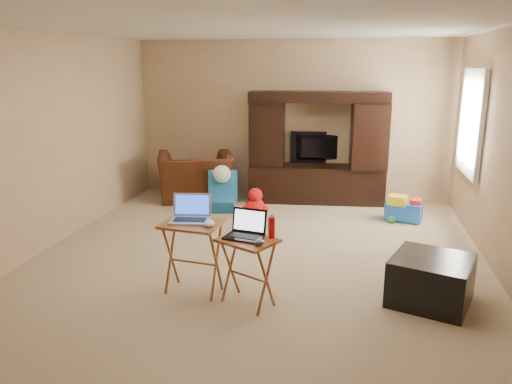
% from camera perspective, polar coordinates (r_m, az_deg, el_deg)
% --- Properties ---
extents(floor, '(5.50, 5.50, 0.00)m').
position_cam_1_polar(floor, '(5.75, 0.39, -7.25)').
color(floor, tan).
rests_on(floor, ground).
extents(ceiling, '(5.50, 5.50, 0.00)m').
position_cam_1_polar(ceiling, '(5.35, 0.44, 18.47)').
color(ceiling, silver).
rests_on(ceiling, ground).
extents(wall_back, '(5.00, 0.00, 5.00)m').
position_cam_1_polar(wall_back, '(8.10, 4.07, 8.22)').
color(wall_back, tan).
rests_on(wall_back, ground).
extents(wall_front, '(5.00, 0.00, 5.00)m').
position_cam_1_polar(wall_front, '(2.82, -10.05, -3.83)').
color(wall_front, tan).
rests_on(wall_front, ground).
extents(wall_left, '(0.00, 5.50, 5.50)m').
position_cam_1_polar(wall_left, '(6.36, -22.41, 5.46)').
color(wall_left, tan).
rests_on(wall_left, ground).
extents(wall_right, '(0.00, 5.50, 5.50)m').
position_cam_1_polar(wall_right, '(5.53, 26.85, 3.78)').
color(wall_right, tan).
rests_on(wall_right, ground).
extents(window_pane, '(0.00, 1.20, 1.20)m').
position_cam_1_polar(window_pane, '(6.99, 23.54, 7.31)').
color(window_pane, white).
rests_on(window_pane, ground).
extents(window_frame, '(0.06, 1.14, 1.34)m').
position_cam_1_polar(window_frame, '(6.99, 23.38, 7.33)').
color(window_frame, white).
rests_on(window_frame, ground).
extents(entertainment_center, '(2.14, 0.71, 1.72)m').
position_cam_1_polar(entertainment_center, '(7.83, 6.98, 5.04)').
color(entertainment_center, black).
rests_on(entertainment_center, floor).
extents(television, '(0.88, 0.24, 0.50)m').
position_cam_1_polar(television, '(8.03, 7.08, 5.02)').
color(television, black).
rests_on(television, entertainment_center).
extents(recliner, '(1.41, 1.32, 0.74)m').
position_cam_1_polar(recliner, '(8.06, -6.94, 1.77)').
color(recliner, '#46230F').
rests_on(recliner, floor).
extents(child_rocker, '(0.52, 0.57, 0.58)m').
position_cam_1_polar(child_rocker, '(7.43, -4.16, 0.12)').
color(child_rocker, '#175983').
rests_on(child_rocker, floor).
extents(plush_toy, '(0.39, 0.33, 0.44)m').
position_cam_1_polar(plush_toy, '(7.05, -0.08, -1.24)').
color(plush_toy, red).
rests_on(plush_toy, floor).
extents(push_toy, '(0.57, 0.47, 0.37)m').
position_cam_1_polar(push_toy, '(7.20, 16.52, -1.79)').
color(push_toy, blue).
rests_on(push_toy, floor).
extents(ottoman, '(0.86, 0.86, 0.43)m').
position_cam_1_polar(ottoman, '(4.88, 19.37, -9.49)').
color(ottoman, black).
rests_on(ottoman, floor).
extents(tray_table_left, '(0.59, 0.50, 0.69)m').
position_cam_1_polar(tray_table_left, '(4.79, -7.20, -7.46)').
color(tray_table_left, '#A96129').
rests_on(tray_table_left, floor).
extents(tray_table_right, '(0.60, 0.56, 0.62)m').
position_cam_1_polar(tray_table_right, '(4.54, -0.95, -9.12)').
color(tray_table_right, brown).
rests_on(tray_table_right, floor).
extents(laptop_left, '(0.40, 0.34, 0.24)m').
position_cam_1_polar(laptop_left, '(4.67, -7.61, -1.97)').
color(laptop_left, '#A4A4A9').
rests_on(laptop_left, tray_table_left).
extents(laptop_right, '(0.37, 0.33, 0.24)m').
position_cam_1_polar(laptop_right, '(4.41, -1.43, -3.82)').
color(laptop_right, black).
rests_on(laptop_right, tray_table_right).
extents(mouse_left, '(0.12, 0.16, 0.06)m').
position_cam_1_polar(mouse_left, '(4.55, -5.34, -3.59)').
color(mouse_left, white).
rests_on(mouse_left, tray_table_left).
extents(mouse_right, '(0.11, 0.14, 0.05)m').
position_cam_1_polar(mouse_right, '(4.28, 0.40, -5.73)').
color(mouse_right, '#39393D').
rests_on(mouse_right, tray_table_right).
extents(water_bottle, '(0.06, 0.06, 0.19)m').
position_cam_1_polar(water_bottle, '(4.43, 1.78, -4.06)').
color(water_bottle, red).
rests_on(water_bottle, tray_table_right).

